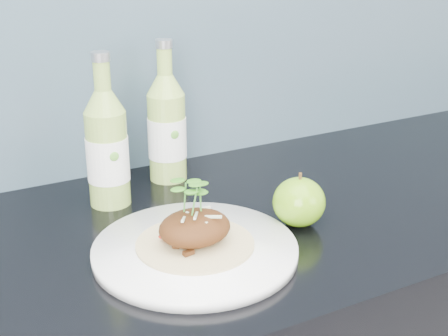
{
  "coord_description": "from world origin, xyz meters",
  "views": [
    {
      "loc": [
        -0.4,
        0.89,
        1.35
      ],
      "look_at": [
        0.02,
        1.67,
        1.0
      ],
      "focal_mm": 50.0,
      "sensor_mm": 36.0,
      "label": 1
    }
  ],
  "objects_px": {
    "green_apple": "(299,202)",
    "cider_bottle_left": "(107,149)",
    "cider_bottle_right": "(167,128)",
    "dinner_plate": "(195,250)"
  },
  "relations": [
    {
      "from": "green_apple",
      "to": "cider_bottle_left",
      "type": "xyz_separation_m",
      "value": [
        -0.24,
        0.22,
        0.06
      ]
    },
    {
      "from": "cider_bottle_left",
      "to": "cider_bottle_right",
      "type": "xyz_separation_m",
      "value": [
        0.13,
        0.06,
        0.0
      ]
    },
    {
      "from": "cider_bottle_left",
      "to": "cider_bottle_right",
      "type": "bearing_deg",
      "value": 7.84
    },
    {
      "from": "dinner_plate",
      "to": "green_apple",
      "type": "bearing_deg",
      "value": 3.04
    },
    {
      "from": "cider_bottle_right",
      "to": "cider_bottle_left",
      "type": "bearing_deg",
      "value": -151.91
    },
    {
      "from": "green_apple",
      "to": "cider_bottle_left",
      "type": "relative_size",
      "value": 0.35
    },
    {
      "from": "cider_bottle_right",
      "to": "dinner_plate",
      "type": "bearing_deg",
      "value": -100.96
    },
    {
      "from": "green_apple",
      "to": "cider_bottle_right",
      "type": "xyz_separation_m",
      "value": [
        -0.1,
        0.28,
        0.06
      ]
    },
    {
      "from": "dinner_plate",
      "to": "cider_bottle_left",
      "type": "bearing_deg",
      "value": 101.86
    },
    {
      "from": "cider_bottle_left",
      "to": "dinner_plate",
      "type": "bearing_deg",
      "value": -93.11
    }
  ]
}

